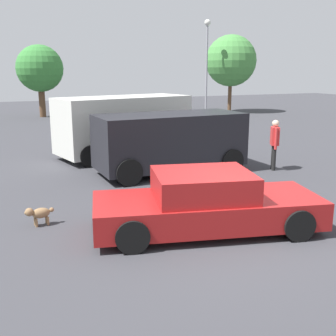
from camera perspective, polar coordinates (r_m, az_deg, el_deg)
name	(u,v)px	position (r m, az deg, el deg)	size (l,w,h in m)	color
ground_plane	(223,233)	(8.61, 7.68, -8.95)	(80.00, 80.00, 0.00)	#38383D
sedan_foreground	(206,204)	(8.52, 5.29, -4.98)	(4.93, 2.81, 1.26)	maroon
dog	(39,213)	(9.26, -17.53, -6.03)	(0.62, 0.26, 0.43)	olive
van_white	(124,124)	(15.97, -6.17, 6.07)	(5.39, 3.10, 2.28)	silver
suv_dark	(170,141)	(13.20, 0.26, 3.82)	(4.77, 2.20, 1.91)	black
pedestrian	(275,140)	(14.03, 14.61, 3.73)	(0.40, 0.51, 1.68)	black
light_post_near	(207,52)	(30.71, 5.44, 15.81)	(0.44, 0.44, 6.75)	gray
tree_back_center	(231,61)	(33.13, 8.74, 14.52)	(3.92, 3.92, 5.93)	brown
tree_back_right	(40,69)	(30.68, -17.40, 13.03)	(3.23, 3.23, 4.99)	brown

